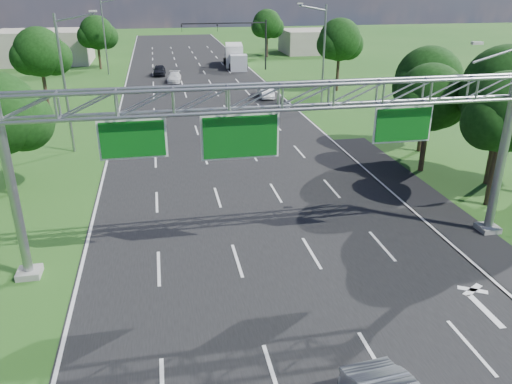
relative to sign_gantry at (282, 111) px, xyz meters
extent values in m
plane|color=#225319|center=(-0.33, 18.00, -6.89)|extent=(220.00, 220.00, 0.00)
cube|color=black|center=(-0.33, 18.00, -6.89)|extent=(18.00, 180.00, 0.02)
cube|color=black|center=(9.87, 2.00, -6.89)|extent=(3.00, 30.00, 0.02)
cube|color=gray|center=(11.17, 0.00, -6.74)|extent=(1.00, 1.00, 0.30)
cylinder|color=gray|center=(11.17, 0.00, -2.89)|extent=(0.44, 0.44, 8.00)
cube|color=gray|center=(-11.33, 0.00, -6.74)|extent=(1.00, 1.00, 0.30)
cylinder|color=gray|center=(-11.33, 0.00, -2.89)|extent=(0.40, 0.40, 8.00)
cylinder|color=gray|center=(9.97, 0.00, 2.11)|extent=(2.54, 0.12, 0.79)
cube|color=beige|center=(8.77, 0.00, 2.61)|extent=(0.50, 0.22, 0.12)
cube|color=white|center=(-6.33, -0.02, -0.89)|extent=(2.80, 0.05, 1.70)
cube|color=#0A5714|center=(-6.33, -0.08, -0.89)|extent=(2.62, 0.05, 1.52)
cube|color=white|center=(-1.83, -0.02, -1.04)|extent=(3.40, 0.05, 2.00)
cube|color=#0A5714|center=(-1.83, -0.08, -1.04)|extent=(3.22, 0.05, 1.82)
cube|color=white|center=(5.67, -0.02, -0.89)|extent=(2.80, 0.05, 1.70)
cube|color=#0A5714|center=(5.67, -0.08, -0.89)|extent=(2.62, 0.05, 1.52)
cylinder|color=black|center=(10.67, 53.00, -3.39)|extent=(0.24, 0.24, 7.00)
cylinder|color=black|center=(4.67, 53.00, -0.29)|extent=(12.00, 0.18, 0.18)
imported|color=black|center=(-1.33, 53.00, -0.84)|extent=(0.18, 0.22, 1.10)
imported|color=black|center=(3.67, 53.00, -0.84)|extent=(0.18, 0.22, 1.10)
imported|color=black|center=(8.67, 53.00, -0.84)|extent=(0.18, 0.22, 1.10)
cylinder|color=gray|center=(-11.83, 18.00, -1.89)|extent=(0.20, 0.20, 10.00)
cylinder|color=gray|center=(-10.53, 18.00, 2.81)|extent=(2.78, 0.12, 0.60)
cube|color=beige|center=(-9.23, 18.00, 3.21)|extent=(0.55, 0.22, 0.12)
cylinder|color=gray|center=(-11.83, 53.00, -1.89)|extent=(0.20, 0.20, 10.00)
cylinder|color=gray|center=(-10.53, 53.00, 2.81)|extent=(2.78, 0.12, 0.60)
cylinder|color=gray|center=(11.17, 28.00, -1.89)|extent=(0.20, 0.20, 10.00)
cylinder|color=gray|center=(9.87, 28.00, 2.81)|extent=(2.78, 0.12, 0.60)
cube|color=beige|center=(8.57, 28.00, 3.21)|extent=(0.55, 0.22, 0.12)
cylinder|color=#2D2116|center=(13.17, 3.00, -5.02)|extent=(0.36, 0.36, 3.74)
sphere|color=black|center=(13.17, 3.00, -1.39)|extent=(4.40, 4.40, 4.40)
sphere|color=black|center=(12.18, 2.70, -1.83)|extent=(3.08, 3.08, 3.08)
cylinder|color=#2D2116|center=(15.17, 6.00, -4.80)|extent=(0.36, 0.36, 4.18)
sphere|color=black|center=(15.17, 6.00, -0.71)|extent=(5.00, 5.00, 5.00)
sphere|color=black|center=(14.04, 5.70, -1.21)|extent=(3.50, 3.50, 3.50)
cylinder|color=#2D2116|center=(12.17, 9.00, -5.24)|extent=(0.36, 0.36, 3.30)
sphere|color=black|center=(12.17, 9.00, -1.83)|extent=(4.40, 4.40, 4.40)
sphere|color=black|center=(13.27, 9.40, -2.38)|extent=(3.30, 3.30, 3.30)
sphere|color=black|center=(11.18, 8.70, -2.27)|extent=(3.08, 3.08, 3.08)
cylinder|color=#2D2116|center=(14.17, 13.00, -5.13)|extent=(0.36, 0.36, 3.52)
sphere|color=black|center=(14.17, 13.00, -1.45)|extent=(4.80, 4.80, 4.80)
sphere|color=black|center=(15.37, 13.40, -2.05)|extent=(3.60, 3.60, 3.60)
sphere|color=black|center=(13.09, 12.70, -1.93)|extent=(3.36, 3.36, 3.36)
cylinder|color=#2D2116|center=(-14.33, 10.00, -5.35)|extent=(0.36, 0.36, 3.08)
sphere|color=black|center=(-13.13, 10.40, -2.49)|extent=(3.60, 3.60, 3.60)
cylinder|color=#2D2116|center=(-16.33, 33.00, -5.02)|extent=(0.36, 0.36, 3.74)
sphere|color=black|center=(-16.33, 33.00, -1.23)|extent=(4.80, 4.80, 4.80)
sphere|color=black|center=(-15.13, 33.40, -1.83)|extent=(3.60, 3.60, 3.60)
sphere|color=black|center=(-17.41, 32.70, -1.71)|extent=(3.36, 3.36, 3.36)
cylinder|color=#2D2116|center=(-13.33, 58.00, -5.24)|extent=(0.36, 0.36, 3.30)
sphere|color=black|center=(-13.33, 58.00, -1.67)|extent=(4.80, 4.80, 4.80)
sphere|color=black|center=(-12.13, 58.40, -2.27)|extent=(3.60, 3.60, 3.60)
sphere|color=black|center=(-14.41, 57.70, -2.15)|extent=(3.36, 3.36, 3.36)
cylinder|color=#2D2116|center=(15.67, 36.00, -4.91)|extent=(0.36, 0.36, 3.96)
sphere|color=black|center=(15.67, 36.00, -1.01)|extent=(4.80, 4.80, 4.80)
sphere|color=black|center=(16.87, 36.40, -1.61)|extent=(3.60, 3.60, 3.60)
sphere|color=black|center=(14.59, 35.70, -1.49)|extent=(3.36, 3.36, 3.36)
cylinder|color=#2D2116|center=(13.67, 66.00, -5.13)|extent=(0.36, 0.36, 3.52)
sphere|color=black|center=(13.67, 66.00, -1.45)|extent=(4.80, 4.80, 4.80)
sphere|color=black|center=(14.87, 66.40, -2.05)|extent=(3.60, 3.60, 3.60)
sphere|color=black|center=(12.59, 65.70, -1.93)|extent=(3.36, 3.36, 3.36)
cube|color=#9F9586|center=(-22.33, 66.00, -4.39)|extent=(14.00, 10.00, 5.00)
cube|color=#9F9586|center=(23.67, 70.00, -4.89)|extent=(12.00, 9.00, 4.00)
imported|color=white|center=(-3.02, 45.66, -6.31)|extent=(2.05, 4.17, 1.17)
imported|color=black|center=(-4.83, 50.92, -6.20)|extent=(1.85, 4.14, 1.38)
imported|color=white|center=(6.64, 34.05, -6.23)|extent=(1.62, 4.11, 1.33)
cube|color=white|center=(6.56, 56.83, -5.18)|extent=(3.24, 6.49, 3.11)
cube|color=silver|center=(6.56, 52.47, -5.75)|extent=(2.65, 2.56, 2.28)
cylinder|color=black|center=(5.42, 52.68, -6.37)|extent=(0.36, 1.04, 1.04)
cylinder|color=black|center=(7.71, 52.68, -6.37)|extent=(0.36, 1.04, 1.04)
cylinder|color=black|center=(5.42, 58.90, -6.37)|extent=(0.36, 1.04, 1.04)
cylinder|color=black|center=(7.71, 58.90, -6.37)|extent=(0.36, 1.04, 1.04)
camera|label=1|loc=(-5.13, -20.43, 5.09)|focal=35.00mm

